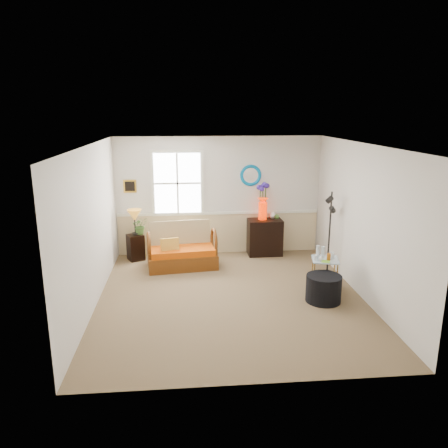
{
  "coord_description": "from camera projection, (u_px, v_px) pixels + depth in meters",
  "views": [
    {
      "loc": [
        -0.75,
        -6.94,
        3.11
      ],
      "look_at": [
        -0.09,
        0.24,
        1.24
      ],
      "focal_mm": 35.0,
      "sensor_mm": 36.0,
      "label": 1
    }
  ],
  "objects": [
    {
      "name": "tabletop_items",
      "position": [
        324.0,
        253.0,
        7.66
      ],
      "size": [
        0.46,
        0.46,
        0.21
      ],
      "primitive_type": null,
      "rotation": [
        0.0,
        0.0,
        -0.35
      ],
      "color": "silver",
      "rests_on": "side_table"
    },
    {
      "name": "chair_rail",
      "position": [
        219.0,
        213.0,
        9.69
      ],
      "size": [
        4.46,
        0.04,
        0.06
      ],
      "primitive_type": "cube",
      "color": "silver",
      "rests_on": "walls"
    },
    {
      "name": "floor",
      "position": [
        231.0,
        297.0,
        7.54
      ],
      "size": [
        4.5,
        5.0,
        0.01
      ],
      "primitive_type": "cube",
      "color": "brown",
      "rests_on": "ground"
    },
    {
      "name": "ceiling",
      "position": [
        231.0,
        145.0,
        6.89
      ],
      "size": [
        4.5,
        5.0,
        0.01
      ],
      "primitive_type": "cube",
      "color": "white",
      "rests_on": "walls"
    },
    {
      "name": "ottoman",
      "position": [
        324.0,
        288.0,
        7.32
      ],
      "size": [
        0.73,
        0.73,
        0.46
      ],
      "primitive_type": "cylinder",
      "rotation": [
        0.0,
        0.0,
        0.29
      ],
      "color": "black",
      "rests_on": "floor"
    },
    {
      "name": "table_lamp",
      "position": [
        135.0,
        222.0,
        9.24
      ],
      "size": [
        0.41,
        0.41,
        0.55
      ],
      "primitive_type": null,
      "rotation": [
        0.0,
        0.0,
        0.55
      ],
      "color": "orange",
      "rests_on": "lamp_stand"
    },
    {
      "name": "loveseat",
      "position": [
        182.0,
        246.0,
        8.9
      ],
      "size": [
        1.47,
        0.94,
        0.9
      ],
      "primitive_type": null,
      "rotation": [
        0.0,
        0.0,
        0.12
      ],
      "color": "#773709",
      "rests_on": "floor"
    },
    {
      "name": "wainscot",
      "position": [
        219.0,
        233.0,
        9.82
      ],
      "size": [
        4.46,
        0.02,
        0.9
      ],
      "primitive_type": "cube",
      "color": "#C8B383",
      "rests_on": "walls"
    },
    {
      "name": "floor_lamp",
      "position": [
        329.0,
        233.0,
        8.47
      ],
      "size": [
        0.3,
        0.3,
        1.63
      ],
      "primitive_type": null,
      "rotation": [
        0.0,
        0.0,
        0.35
      ],
      "color": "black",
      "rests_on": "floor"
    },
    {
      "name": "window",
      "position": [
        177.0,
        183.0,
        9.44
      ],
      "size": [
        1.14,
        0.06,
        1.44
      ],
      "primitive_type": null,
      "color": "white",
      "rests_on": "walls"
    },
    {
      "name": "potted_plant",
      "position": [
        140.0,
        228.0,
        9.33
      ],
      "size": [
        0.42,
        0.44,
        0.29
      ],
      "primitive_type": "imported",
      "rotation": [
        0.0,
        0.0,
        0.27
      ],
      "color": "#3C6127",
      "rests_on": "lamp_stand"
    },
    {
      "name": "picture",
      "position": [
        130.0,
        186.0,
        9.37
      ],
      "size": [
        0.28,
        0.03,
        0.28
      ],
      "primitive_type": "cube",
      "color": "gold",
      "rests_on": "walls"
    },
    {
      "name": "walls",
      "position": [
        231.0,
        224.0,
        7.21
      ],
      "size": [
        4.51,
        5.01,
        2.6
      ],
      "color": "beige",
      "rests_on": "floor"
    },
    {
      "name": "mirror",
      "position": [
        251.0,
        175.0,
        9.55
      ],
      "size": [
        0.47,
        0.07,
        0.47
      ],
      "primitive_type": "torus",
      "rotation": [
        1.57,
        0.0,
        0.0
      ],
      "color": "#0090C6",
      "rests_on": "walls"
    },
    {
      "name": "cabinet",
      "position": [
        265.0,
        237.0,
        9.7
      ],
      "size": [
        0.75,
        0.49,
        0.8
      ],
      "primitive_type": null,
      "rotation": [
        0.0,
        0.0,
        0.02
      ],
      "color": "black",
      "rests_on": "floor"
    },
    {
      "name": "flower_vase",
      "position": [
        263.0,
        202.0,
        9.53
      ],
      "size": [
        0.26,
        0.26,
        0.8
      ],
      "primitive_type": null,
      "rotation": [
        0.0,
        0.0,
        -0.14
      ],
      "color": "#F32400",
      "rests_on": "cabinet"
    },
    {
      "name": "side_table",
      "position": [
        324.0,
        275.0,
        7.76
      ],
      "size": [
        0.55,
        0.55,
        0.58
      ],
      "primitive_type": null,
      "rotation": [
        0.0,
        0.0,
        -0.21
      ],
      "color": "olive",
      "rests_on": "floor"
    },
    {
      "name": "throw_pillow",
      "position": [
        170.0,
        247.0,
        8.72
      ],
      "size": [
        0.37,
        0.17,
        0.36
      ],
      "primitive_type": null,
      "rotation": [
        0.0,
        0.0,
        0.24
      ],
      "color": "#CA6A19",
      "rests_on": "loveseat"
    },
    {
      "name": "lamp_stand",
      "position": [
        136.0,
        247.0,
        9.37
      ],
      "size": [
        0.42,
        0.42,
        0.56
      ],
      "primitive_type": null,
      "rotation": [
        0.0,
        0.0,
        0.44
      ],
      "color": "black",
      "rests_on": "floor"
    }
  ]
}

